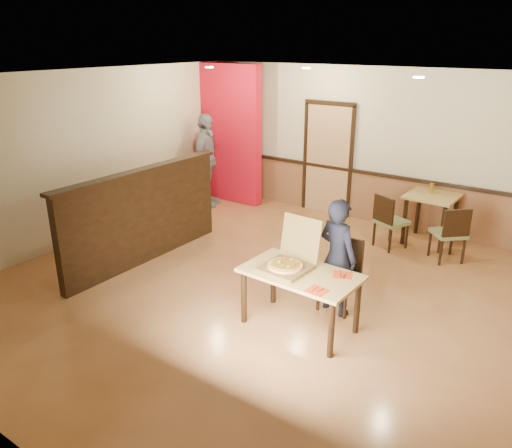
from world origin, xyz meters
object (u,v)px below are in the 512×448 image
(condiment, at_px, (431,188))
(diner, at_px, (337,257))
(diner_chair, at_px, (342,271))
(side_chair_left, at_px, (389,219))
(main_table, at_px, (300,281))
(side_chair_right, at_px, (451,232))
(passerby, at_px, (206,161))
(pizza_box, at_px, (288,262))
(side_table, at_px, (431,206))

(condiment, bearing_deg, diner, -93.64)
(diner_chair, height_order, condiment, condiment)
(side_chair_left, bearing_deg, main_table, 115.48)
(main_table, relative_size, diner, 0.93)
(side_chair_right, xyz_separation_m, passerby, (-4.85, 0.02, 0.45))
(diner_chair, bearing_deg, main_table, -103.82)
(diner, xyz_separation_m, pizza_box, (-0.35, -0.58, 0.05))
(main_table, height_order, side_chair_right, side_chair_right)
(main_table, distance_m, side_chair_left, 2.92)
(side_chair_right, height_order, condiment, condiment)
(side_chair_left, bearing_deg, passerby, 24.13)
(diner_chair, relative_size, side_chair_right, 1.02)
(main_table, xyz_separation_m, condiment, (0.37, 3.65, 0.30))
(diner_chair, bearing_deg, side_table, 84.19)
(side_chair_right, height_order, pizza_box, pizza_box)
(pizza_box, relative_size, condiment, 4.13)
(diner_chair, distance_m, diner, 0.29)
(passerby, bearing_deg, side_chair_left, -110.11)
(main_table, relative_size, side_chair_left, 1.53)
(side_chair_left, height_order, passerby, passerby)
(main_table, height_order, diner, diner)
(side_chair_right, bearing_deg, passerby, -43.23)
(diner_chair, height_order, diner, diner)
(passerby, xyz_separation_m, condiment, (4.29, 0.70, -0.02))
(diner, xyz_separation_m, passerby, (-4.10, 2.36, 0.19))
(pizza_box, bearing_deg, diner, 61.84)
(main_table, distance_m, side_table, 3.56)
(diner, relative_size, condiment, 9.42)
(diner_chair, bearing_deg, side_chair_right, 70.51)
(side_chair_right, relative_size, side_table, 1.06)
(main_table, height_order, side_chair_left, side_chair_left)
(side_chair_left, distance_m, condiment, 0.94)
(side_table, bearing_deg, pizza_box, -99.84)
(diner_chair, height_order, passerby, passerby)
(side_chair_left, distance_m, side_chair_right, 0.97)
(condiment, bearing_deg, side_chair_left, -119.53)
(side_table, bearing_deg, passerby, -172.40)
(passerby, bearing_deg, side_table, -102.08)
(side_chair_right, xyz_separation_m, diner, (-0.75, -2.34, 0.25))
(main_table, relative_size, passerby, 0.74)
(diner_chair, relative_size, pizza_box, 1.40)
(side_table, distance_m, diner, 2.95)
(side_chair_left, relative_size, passerby, 0.48)
(pizza_box, bearing_deg, side_chair_left, 90.52)
(side_table, distance_m, condiment, 0.29)
(side_chair_right, bearing_deg, diner, 29.10)
(main_table, bearing_deg, side_chair_left, 93.01)
(side_chair_right, relative_size, condiment, 5.67)
(pizza_box, bearing_deg, condiment, 84.59)
(side_chair_left, bearing_deg, side_table, -103.47)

